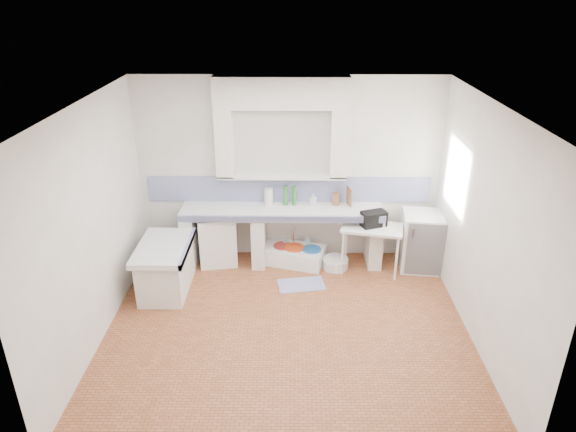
{
  "coord_description": "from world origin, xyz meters",
  "views": [
    {
      "loc": [
        0.06,
        -5.28,
        3.96
      ],
      "look_at": [
        0.0,
        1.0,
        1.1
      ],
      "focal_mm": 32.07,
      "sensor_mm": 36.0,
      "label": 1
    }
  ],
  "objects_px": {
    "stove": "(218,238)",
    "sink": "(294,256)",
    "fridge": "(421,241)",
    "side_table": "(371,249)"
  },
  "relations": [
    {
      "from": "sink",
      "to": "side_table",
      "type": "distance_m",
      "value": 1.19
    },
    {
      "from": "sink",
      "to": "fridge",
      "type": "bearing_deg",
      "value": 12.82
    },
    {
      "from": "sink",
      "to": "side_table",
      "type": "relative_size",
      "value": 1.07
    },
    {
      "from": "stove",
      "to": "sink",
      "type": "relative_size",
      "value": 0.84
    },
    {
      "from": "stove",
      "to": "sink",
      "type": "bearing_deg",
      "value": -10.33
    },
    {
      "from": "stove",
      "to": "side_table",
      "type": "height_order",
      "value": "stove"
    },
    {
      "from": "sink",
      "to": "side_table",
      "type": "height_order",
      "value": "side_table"
    },
    {
      "from": "stove",
      "to": "fridge",
      "type": "xyz_separation_m",
      "value": [
        3.06,
        -0.15,
        0.05
      ]
    },
    {
      "from": "sink",
      "to": "fridge",
      "type": "distance_m",
      "value": 1.93
    },
    {
      "from": "stove",
      "to": "side_table",
      "type": "xyz_separation_m",
      "value": [
        2.3,
        -0.27,
        -0.03
      ]
    }
  ]
}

